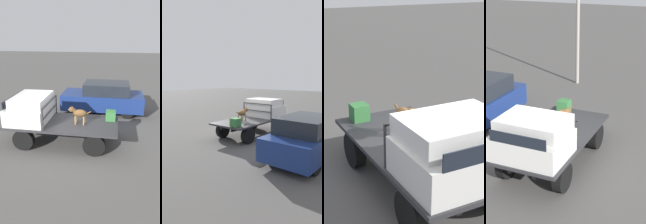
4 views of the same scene
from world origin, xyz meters
TOP-DOWN VIEW (x-y plane):
  - ground_plane at (0.00, 0.00)m, footprint 80.00×80.00m
  - flatbed_truck at (0.00, 0.00)m, footprint 4.15×1.95m
  - truck_cab at (1.26, 0.00)m, footprint 1.46×1.83m
  - truck_headboard at (0.49, 0.00)m, footprint 0.04×1.83m
  - dog at (-0.60, 0.07)m, footprint 0.87×0.28m
  - cargo_crate at (-1.79, -0.49)m, footprint 0.37×0.37m

SIDE VIEW (x-z plane):
  - ground_plane at x=0.00m, z-range 0.00..0.00m
  - flatbed_truck at x=0.00m, z-range 0.19..1.03m
  - cargo_crate at x=-1.79m, z-range 0.84..1.21m
  - dog at x=-0.60m, z-range 0.92..1.60m
  - truck_cab at x=1.26m, z-range 0.81..1.81m
  - truck_headboard at x=0.49m, z-range 0.97..1.77m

